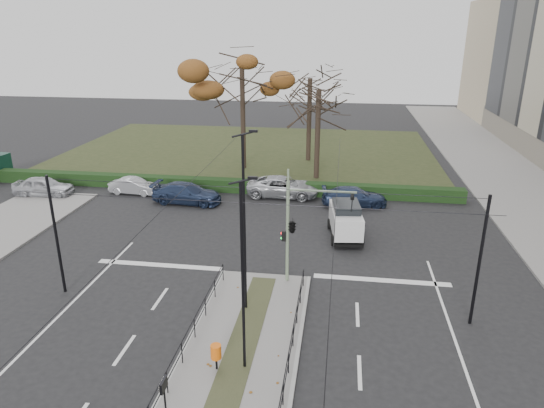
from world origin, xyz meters
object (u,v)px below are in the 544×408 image
Objects in this scene: white_van at (346,219)px; rust_tree at (242,67)px; parked_car_first at (43,186)px; parked_car_fifth at (354,197)px; parked_car_second at (134,186)px; parked_car_fourth at (283,187)px; streetlamp_median_near at (243,277)px; streetlamp_median_far at (245,223)px; traffic_light at (294,225)px; bare_tree_near at (319,97)px; bare_tree_center at (310,85)px; parked_car_third at (187,193)px; litter_bin at (216,352)px; info_panel at (164,391)px.

rust_tree is (-9.36, 14.58, 8.01)m from white_van.
parked_car_first reaches higher than parked_car_fifth.
rust_tree is (7.12, 8.41, 8.56)m from parked_car_second.
white_van reaches higher than parked_car_fourth.
streetlamp_median_far is (-0.75, 4.09, 0.37)m from streetlamp_median_near.
traffic_light is 0.64× the size of streetlamp_median_far.
traffic_light is 13.92m from parked_car_fourth.
white_van reaches higher than parked_car_fifth.
bare_tree_near reaches higher than parked_car_first.
bare_tree_center is at bearing 101.30° from white_van.
parked_car_first is 11.49m from parked_car_third.
parked_car_first is at bearing 137.45° from streetlamp_median_near.
parked_car_third is at bearing 117.55° from streetlamp_median_far.
parked_car_third is at bearing 158.12° from white_van.
parked_car_second is (-13.88, 12.46, -2.59)m from traffic_light.
streetlamp_median_far is 1.94× the size of white_van.
streetlamp_median_far is at bearing -95.21° from bare_tree_near.
litter_bin is at bearing -80.68° from rust_tree.
bare_tree_center reaches higher than white_van.
rust_tree is 1.21× the size of bare_tree_near.
traffic_light is at bearing -128.76° from parked_car_second.
bare_tree_center is 14.72m from parked_car_fifth.
info_panel is 27.57m from parked_car_first.
parked_car_fifth is (17.13, -0.28, 0.06)m from parked_car_second.
parked_car_third is at bearing -103.97° from parked_car_second.
parked_car_second is 0.38× the size of bare_tree_near.
info_panel is at bearing -119.33° from streetlamp_median_near.
streetlamp_median_far is 10.67m from white_van.
parked_car_fourth is 8.68m from white_van.
litter_bin is 3.28m from info_panel.
bare_tree_near reaches higher than parked_car_fifth.
rust_tree is at bearing 96.90° from info_panel.
parked_car_fifth is (4.30, -12.40, -6.67)m from bare_tree_center.
white_van is at bearing -145.96° from parked_car_fourth.
parked_car_second reaches higher than litter_bin.
traffic_light is 5.07× the size of litter_bin.
streetlamp_median_near is at bearing 60.67° from info_panel.
rust_tree is at bearing -9.40° from parked_car_third.
streetlamp_median_near is 20.75m from parked_car_fourth.
streetlamp_median_near reaches higher than parked_car_fifth.
rust_tree is (-6.76, 20.87, 5.97)m from traffic_light.
traffic_light is 23.42m from parked_car_first.
traffic_light is 0.70× the size of streetlamp_median_near.
streetlamp_median_near is (1.88, 3.35, 2.35)m from info_panel.
white_van is at bearing -105.34° from parked_car_first.
bare_tree_near is (2.24, 25.83, 6.14)m from litter_bin.
white_van reaches higher than parked_car_third.
streetlamp_median_far reaches higher than parked_car_first.
bare_tree_center is (-1.05, 24.58, 4.14)m from traffic_light.
bare_tree_center is (5.71, 3.70, -1.83)m from rust_tree.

